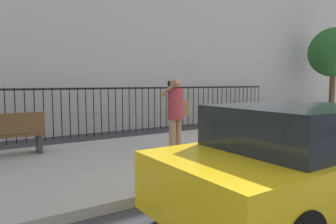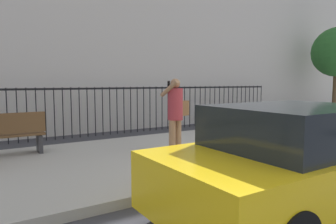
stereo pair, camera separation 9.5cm
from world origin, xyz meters
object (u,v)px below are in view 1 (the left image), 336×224
at_px(pedestrian_on_phone, 176,110).
at_px(street_bench, 4,134).
at_px(taxi_yellow, 303,161).
at_px(street_tree_near, 334,53).

relative_size(pedestrian_on_phone, street_bench, 1.05).
distance_m(taxi_yellow, street_tree_near, 13.24).
bearing_deg(pedestrian_on_phone, street_bench, 152.53).
height_order(taxi_yellow, street_bench, taxi_yellow).
bearing_deg(street_tree_near, taxi_yellow, -152.58).
xyz_separation_m(taxi_yellow, street_bench, (-3.10, 4.94, -0.05)).
bearing_deg(pedestrian_on_phone, taxi_yellow, -93.09).
relative_size(taxi_yellow, street_bench, 2.63).
bearing_deg(street_bench, pedestrian_on_phone, -27.47).
distance_m(pedestrian_on_phone, street_tree_near, 11.88).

